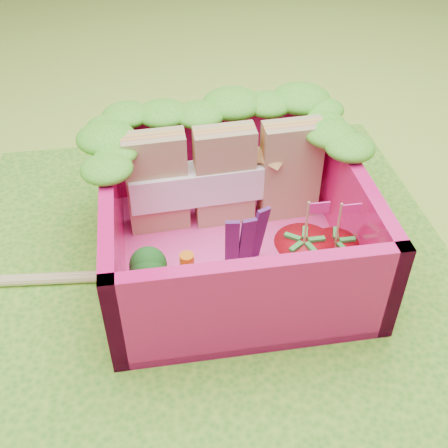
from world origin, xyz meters
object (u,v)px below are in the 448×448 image
at_px(strawberry_right, 333,258).
at_px(strawberry_left, 302,263).
at_px(chopsticks, 9,280).
at_px(sandwich_stack, 226,177).
at_px(bento_box, 234,219).
at_px(broccoli, 151,270).

bearing_deg(strawberry_right, strawberry_left, -168.40).
height_order(strawberry_left, chopsticks, strawberry_left).
xyz_separation_m(sandwich_stack, strawberry_right, (0.46, -0.56, -0.16)).
height_order(bento_box, strawberry_left, strawberry_left).
distance_m(bento_box, strawberry_right, 0.54).
bearing_deg(chopsticks, strawberry_right, -8.78).
bearing_deg(strawberry_right, sandwich_stack, 129.10).
height_order(bento_box, chopsticks, bento_box).
xyz_separation_m(bento_box, strawberry_right, (0.46, -0.26, -0.10)).
distance_m(strawberry_right, chopsticks, 1.67).
distance_m(strawberry_left, strawberry_right, 0.18).
distance_m(broccoli, strawberry_right, 0.91).
bearing_deg(sandwich_stack, broccoli, -128.81).
xyz_separation_m(sandwich_stack, strawberry_left, (0.28, -0.60, -0.14)).
bearing_deg(chopsticks, sandwich_stack, 14.51).
height_order(sandwich_stack, broccoli, sandwich_stack).
xyz_separation_m(bento_box, strawberry_left, (0.29, -0.30, -0.08)).
distance_m(broccoli, chopsticks, 0.80).
xyz_separation_m(strawberry_right, chopsticks, (-1.64, 0.25, -0.15)).
distance_m(bento_box, broccoli, 0.52).
bearing_deg(broccoli, chopsticks, 161.00).
distance_m(sandwich_stack, strawberry_left, 0.67).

